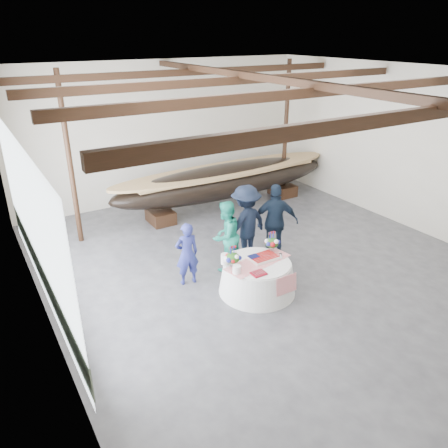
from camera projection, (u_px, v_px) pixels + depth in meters
floor at (271, 270)px, 10.55m from camera, size 10.00×12.00×0.01m
wall_back at (164, 132)px, 14.32m from camera, size 10.00×0.02×4.50m
wall_left at (36, 230)px, 7.26m from camera, size 0.02×12.00×4.50m
wall_right at (420, 151)px, 12.01m from camera, size 0.02×12.00×4.50m
ceiling at (281, 74)px, 8.73m from camera, size 10.00×12.00×0.01m
pavilion_structure at (259, 95)px, 9.49m from camera, size 9.80×11.76×4.50m
open_bay at (33, 231)px, 8.24m from camera, size 0.03×7.00×3.20m
longboat_display at (226, 181)px, 13.88m from camera, size 7.71×1.54×1.45m
banquet_table at (257, 277)px, 9.54m from camera, size 1.69×1.69×0.73m
tabletop_items at (253, 254)px, 9.43m from camera, size 1.63×0.96×0.40m
guest_woman_blue at (187, 254)px, 9.72m from camera, size 0.58×0.42×1.48m
guest_woman_teal at (226, 236)px, 10.29m from camera, size 1.02×0.91×1.72m
guest_man_left at (246, 224)px, 10.63m from camera, size 1.39×0.96×1.96m
guest_man_right at (275, 221)px, 10.81m from camera, size 1.20×1.01×1.93m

